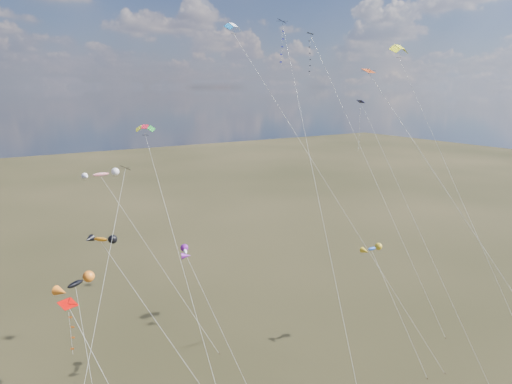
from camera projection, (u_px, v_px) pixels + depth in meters
diamond_black_high at (319, 72)px, 60.15m from camera, size 6.55×20.71×36.47m
diamond_navy_tall at (288, 70)px, 45.01m from camera, size 5.49×20.71×36.06m
diamond_black_mid at (107, 263)px, 38.36m from camera, size 10.76×14.52×22.28m
diamond_red_low at (74, 334)px, 33.96m from camera, size 5.23×6.91×14.01m
diamond_navy_right at (366, 139)px, 50.99m from camera, size 2.23×18.79×28.01m
diamond_orange_center at (454, 201)px, 34.26m from camera, size 9.27×22.07×30.85m
parafoil_yellow at (400, 48)px, 51.31m from camera, size 3.87×24.03×34.50m
parafoil_blue_white at (236, 29)px, 47.01m from camera, size 16.11×18.76×36.20m
parafoil_tricolor at (146, 129)px, 47.68m from camera, size 2.18×19.83×25.86m
novelty_black_orange at (75, 284)px, 42.07m from camera, size 3.70×9.35×12.29m
novelty_orange_black at (101, 240)px, 40.92m from camera, size 8.84×12.71×16.54m
novelty_white_purple at (186, 252)px, 45.24m from camera, size 4.28×8.24×13.91m
novelty_redwhite_stripe at (101, 175)px, 54.98m from camera, size 10.15×15.24×19.69m
novelty_blue_yellow at (372, 249)px, 51.82m from camera, size 2.31×9.31×11.95m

